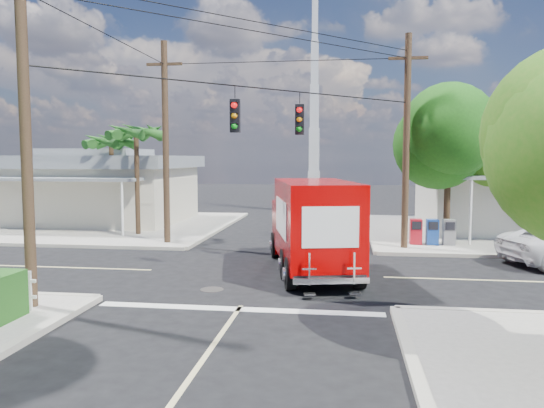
# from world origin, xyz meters

# --- Properties ---
(ground) EXTENTS (120.00, 120.00, 0.00)m
(ground) POSITION_xyz_m (0.00, 0.00, 0.00)
(ground) COLOR black
(ground) RESTS_ON ground
(sidewalk_ne) EXTENTS (14.12, 14.12, 0.14)m
(sidewalk_ne) POSITION_xyz_m (10.88, 10.88, 0.07)
(sidewalk_ne) COLOR gray
(sidewalk_ne) RESTS_ON ground
(sidewalk_nw) EXTENTS (14.12, 14.12, 0.14)m
(sidewalk_nw) POSITION_xyz_m (-10.88, 10.88, 0.07)
(sidewalk_nw) COLOR gray
(sidewalk_nw) RESTS_ON ground
(road_markings) EXTENTS (32.00, 32.00, 0.01)m
(road_markings) POSITION_xyz_m (0.00, -1.47, 0.01)
(road_markings) COLOR beige
(road_markings) RESTS_ON ground
(building_ne) EXTENTS (11.80, 10.20, 4.50)m
(building_ne) POSITION_xyz_m (12.50, 11.97, 2.32)
(building_ne) COLOR beige
(building_ne) RESTS_ON sidewalk_ne
(building_nw) EXTENTS (10.80, 10.20, 4.30)m
(building_nw) POSITION_xyz_m (-12.00, 12.46, 2.22)
(building_nw) COLOR beige
(building_nw) RESTS_ON sidewalk_nw
(radio_tower) EXTENTS (0.80, 0.80, 17.00)m
(radio_tower) POSITION_xyz_m (0.50, 20.00, 5.64)
(radio_tower) COLOR silver
(radio_tower) RESTS_ON ground
(tree_ne_front) EXTENTS (4.21, 4.14, 6.66)m
(tree_ne_front) POSITION_xyz_m (7.21, 6.76, 4.77)
(tree_ne_front) COLOR #422D1C
(tree_ne_front) RESTS_ON sidewalk_ne
(tree_ne_back) EXTENTS (3.77, 3.66, 5.82)m
(tree_ne_back) POSITION_xyz_m (9.81, 8.96, 4.19)
(tree_ne_back) COLOR #422D1C
(tree_ne_back) RESTS_ON sidewalk_ne
(palm_nw_front) EXTENTS (3.01, 3.08, 5.59)m
(palm_nw_front) POSITION_xyz_m (-7.50, 7.50, 5.04)
(palm_nw_front) COLOR #422D1C
(palm_nw_front) RESTS_ON sidewalk_nw
(palm_nw_back) EXTENTS (3.01, 3.08, 5.19)m
(palm_nw_back) POSITION_xyz_m (-9.50, 9.00, 4.67)
(palm_nw_back) COLOR #422D1C
(palm_nw_back) RESTS_ON sidewalk_nw
(utility_poles) EXTENTS (12.00, 10.68, 9.00)m
(utility_poles) POSITION_xyz_m (-1.58, 1.60, 4.67)
(utility_poles) COLOR #473321
(utility_poles) RESTS_ON ground
(vending_boxes) EXTENTS (1.90, 0.50, 1.10)m
(vending_boxes) POSITION_xyz_m (6.50, 6.20, 0.69)
(vending_boxes) COLOR #A6111D
(vending_boxes) RESTS_ON sidewalk_ne
(delivery_truck) EXTENTS (3.67, 7.57, 3.15)m
(delivery_truck) POSITION_xyz_m (1.60, 0.51, 1.60)
(delivery_truck) COLOR black
(delivery_truck) RESTS_ON ground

